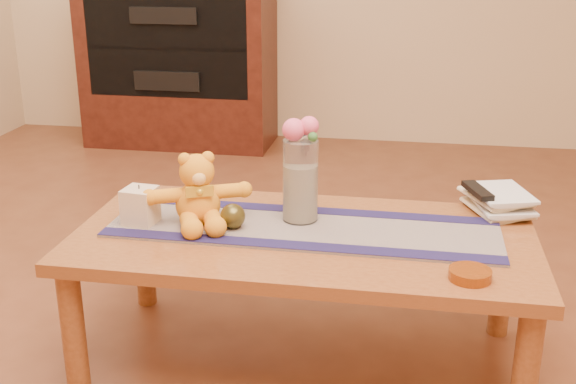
% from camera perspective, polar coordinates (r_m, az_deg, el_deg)
% --- Properties ---
extents(floor, '(5.50, 5.50, 0.00)m').
position_cam_1_polar(floor, '(2.41, 1.20, -13.17)').
color(floor, '#5C2E1A').
rests_on(floor, ground).
extents(coffee_table_top, '(1.40, 0.70, 0.04)m').
position_cam_1_polar(coffee_table_top, '(2.21, 1.28, -3.74)').
color(coffee_table_top, brown).
rests_on(coffee_table_top, floor).
extents(table_leg_fl, '(0.07, 0.07, 0.41)m').
position_cam_1_polar(table_leg_fl, '(2.25, -16.62, -10.65)').
color(table_leg_fl, brown).
rests_on(table_leg_fl, floor).
extents(table_leg_fr, '(0.07, 0.07, 0.41)m').
position_cam_1_polar(table_leg_fr, '(2.07, 18.28, -13.68)').
color(table_leg_fr, brown).
rests_on(table_leg_fr, floor).
extents(table_leg_bl, '(0.07, 0.07, 0.41)m').
position_cam_1_polar(table_leg_bl, '(2.71, -11.32, -4.73)').
color(table_leg_bl, brown).
rests_on(table_leg_bl, floor).
extents(table_leg_br, '(0.07, 0.07, 0.41)m').
position_cam_1_polar(table_leg_br, '(2.57, 16.62, -6.65)').
color(table_leg_br, brown).
rests_on(table_leg_br, floor).
extents(persian_runner, '(1.20, 0.36, 0.01)m').
position_cam_1_polar(persian_runner, '(2.23, 1.21, -2.86)').
color(persian_runner, '#1C1946').
rests_on(persian_runner, coffee_table_top).
extents(runner_border_near, '(1.20, 0.07, 0.00)m').
position_cam_1_polar(runner_border_near, '(2.09, 0.58, -4.23)').
color(runner_border_near, '#1A1540').
rests_on(runner_border_near, persian_runner).
extents(runner_border_far, '(1.20, 0.07, 0.00)m').
position_cam_1_polar(runner_border_far, '(2.36, 1.77, -1.43)').
color(runner_border_far, '#1A1540').
rests_on(runner_border_far, persian_runner).
extents(teddy_bear, '(0.40, 0.37, 0.22)m').
position_cam_1_polar(teddy_bear, '(2.24, -7.18, 0.20)').
color(teddy_bear, orange).
rests_on(teddy_bear, persian_runner).
extents(pillar_candle, '(0.10, 0.10, 0.11)m').
position_cam_1_polar(pillar_candle, '(2.29, -11.61, -1.07)').
color(pillar_candle, beige).
rests_on(pillar_candle, persian_runner).
extents(candle_wick, '(0.00, 0.00, 0.01)m').
position_cam_1_polar(candle_wick, '(2.26, -11.72, 0.41)').
color(candle_wick, black).
rests_on(candle_wick, pillar_candle).
extents(glass_vase, '(0.11, 0.11, 0.26)m').
position_cam_1_polar(glass_vase, '(2.24, 0.99, 0.91)').
color(glass_vase, silver).
rests_on(glass_vase, persian_runner).
extents(potpourri_fill, '(0.09, 0.09, 0.18)m').
position_cam_1_polar(potpourri_fill, '(2.25, 0.98, -0.03)').
color(potpourri_fill, beige).
rests_on(potpourri_fill, glass_vase).
extents(rose_left, '(0.07, 0.07, 0.07)m').
position_cam_1_polar(rose_left, '(2.19, 0.45, 4.96)').
color(rose_left, '#E35077').
rests_on(rose_left, glass_vase).
extents(rose_right, '(0.06, 0.06, 0.06)m').
position_cam_1_polar(rose_right, '(2.19, 1.68, 5.25)').
color(rose_right, '#E35077').
rests_on(rose_right, glass_vase).
extents(blue_flower_back, '(0.04, 0.04, 0.04)m').
position_cam_1_polar(blue_flower_back, '(2.23, 1.41, 5.03)').
color(blue_flower_back, '#444D93').
rests_on(blue_flower_back, glass_vase).
extents(blue_flower_side, '(0.04, 0.04, 0.04)m').
position_cam_1_polar(blue_flower_side, '(2.22, 0.32, 4.78)').
color(blue_flower_side, '#444D93').
rests_on(blue_flower_side, glass_vase).
extents(leaf_sprig, '(0.03, 0.03, 0.03)m').
position_cam_1_polar(leaf_sprig, '(2.17, 1.97, 4.38)').
color(leaf_sprig, '#33662D').
rests_on(leaf_sprig, glass_vase).
extents(bronze_ball, '(0.10, 0.10, 0.08)m').
position_cam_1_polar(bronze_ball, '(2.21, -4.40, -1.92)').
color(bronze_ball, '#443C16').
rests_on(bronze_ball, persian_runner).
extents(book_bottom, '(0.24, 0.27, 0.02)m').
position_cam_1_polar(book_bottom, '(2.42, 14.53, -1.47)').
color(book_bottom, beige).
rests_on(book_bottom, coffee_table_top).
extents(book_lower, '(0.21, 0.26, 0.02)m').
position_cam_1_polar(book_lower, '(2.41, 14.72, -1.07)').
color(book_lower, beige).
rests_on(book_lower, book_bottom).
extents(book_upper, '(0.25, 0.27, 0.02)m').
position_cam_1_polar(book_upper, '(2.41, 14.45, -0.61)').
color(book_upper, beige).
rests_on(book_upper, book_lower).
extents(book_top, '(0.22, 0.26, 0.02)m').
position_cam_1_polar(book_top, '(2.40, 14.75, -0.21)').
color(book_top, beige).
rests_on(book_top, book_upper).
extents(tv_remote, '(0.10, 0.17, 0.02)m').
position_cam_1_polar(tv_remote, '(2.39, 14.78, 0.12)').
color(tv_remote, black).
rests_on(tv_remote, book_top).
extents(amber_dish, '(0.13, 0.13, 0.03)m').
position_cam_1_polar(amber_dish, '(1.97, 14.21, -6.35)').
color(amber_dish, '#BF5914').
rests_on(amber_dish, coffee_table_top).
extents(media_cabinet, '(1.20, 0.50, 1.10)m').
position_cam_1_polar(media_cabinet, '(4.79, -8.61, 10.28)').
color(media_cabinet, black).
rests_on(media_cabinet, floor).
extents(cabinet_cavity, '(1.02, 0.03, 0.61)m').
position_cam_1_polar(cabinet_cavity, '(4.56, -9.61, 11.16)').
color(cabinet_cavity, black).
rests_on(cabinet_cavity, media_cabinet).
extents(cabinet_shelf, '(1.02, 0.20, 0.02)m').
position_cam_1_polar(cabinet_shelf, '(4.63, -9.26, 11.32)').
color(cabinet_shelf, black).
rests_on(cabinet_shelf, media_cabinet).
extents(stereo_upper, '(0.42, 0.28, 0.10)m').
position_cam_1_polar(stereo_upper, '(4.63, -9.32, 13.78)').
color(stereo_upper, black).
rests_on(stereo_upper, media_cabinet).
extents(stereo_lower, '(0.42, 0.28, 0.12)m').
position_cam_1_polar(stereo_lower, '(4.68, -9.05, 8.96)').
color(stereo_lower, black).
rests_on(stereo_lower, media_cabinet).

